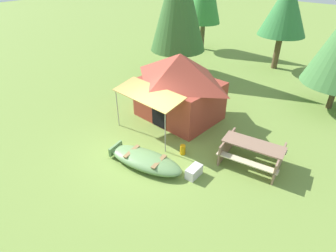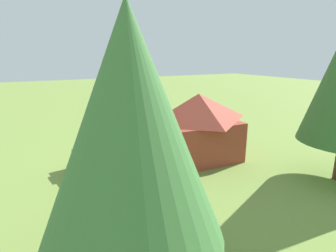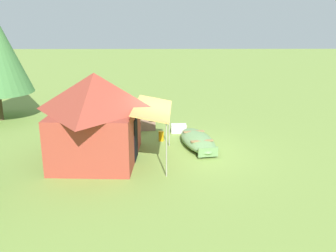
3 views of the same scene
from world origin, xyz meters
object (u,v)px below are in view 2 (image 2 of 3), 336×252
at_px(pine_tree_back_right, 130,129).
at_px(fuel_can, 141,147).
at_px(canvas_cabin_tent, 198,126).
at_px(cooler_box, 115,146).
at_px(beached_rowboat, 142,137).
at_px(picnic_table, 102,155).

bearing_deg(pine_tree_back_right, fuel_can, -112.58).
distance_m(canvas_cabin_tent, fuel_can, 2.95).
bearing_deg(cooler_box, fuel_can, 145.28).
bearing_deg(beached_rowboat, picnic_table, 41.94).
relative_size(canvas_cabin_tent, pine_tree_back_right, 0.74).
distance_m(canvas_cabin_tent, pine_tree_back_right, 7.13).
bearing_deg(pine_tree_back_right, cooler_box, -104.21).
bearing_deg(fuel_can, picnic_table, 27.81).
relative_size(picnic_table, fuel_can, 5.97).
bearing_deg(beached_rowboat, cooler_box, 21.30).
bearing_deg(beached_rowboat, fuel_can, 65.48).
xyz_separation_m(picnic_table, cooler_box, (-1.07, -1.76, -0.32)).
height_order(beached_rowboat, canvas_cabin_tent, canvas_cabin_tent).
bearing_deg(picnic_table, beached_rowboat, -138.06).
bearing_deg(beached_rowboat, canvas_cabin_tent, 109.78).
relative_size(beached_rowboat, pine_tree_back_right, 0.56).
bearing_deg(fuel_can, pine_tree_back_right, 67.42).
xyz_separation_m(beached_rowboat, cooler_box, (1.57, 0.61, -0.04)).
height_order(fuel_can, pine_tree_back_right, pine_tree_back_right).
xyz_separation_m(canvas_cabin_tent, pine_tree_back_right, (4.71, 5.08, 1.70)).
relative_size(cooler_box, fuel_can, 1.62).
distance_m(cooler_box, fuel_can, 1.19).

